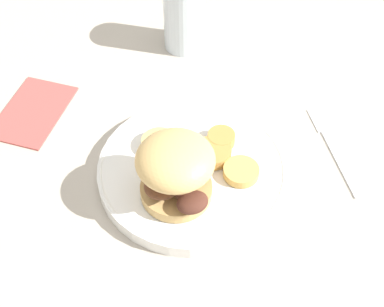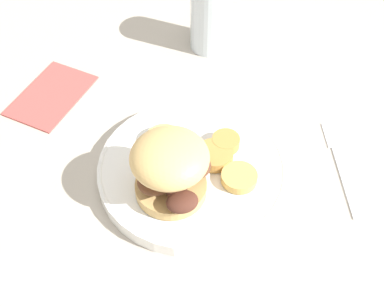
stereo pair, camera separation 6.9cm
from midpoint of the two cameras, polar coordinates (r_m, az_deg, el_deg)
ground_plane at (r=0.73m, az=2.72°, el=-2.56°), size 4.00×4.00×0.00m
dinner_plate at (r=0.72m, az=2.75°, el=-1.96°), size 0.25×0.25×0.02m
sandwich at (r=0.65m, az=0.61°, el=-1.65°), size 0.11×0.11×0.09m
potato_round_0 at (r=0.73m, az=6.33°, el=1.08°), size 0.04×0.04×0.02m
potato_round_1 at (r=0.73m, az=-0.37°, el=1.34°), size 0.05×0.05×0.01m
potato_round_2 at (r=0.70m, az=7.90°, el=-2.72°), size 0.05×0.05×0.01m
potato_round_3 at (r=0.72m, az=5.20°, el=-0.35°), size 0.05×0.05×0.01m
fork at (r=0.78m, az=18.26°, el=-1.38°), size 0.15×0.12×0.00m
drinking_glass at (r=0.90m, az=4.30°, el=14.25°), size 0.07×0.07×0.12m
napkin at (r=0.85m, az=-12.56°, el=6.02°), size 0.14×0.10×0.01m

